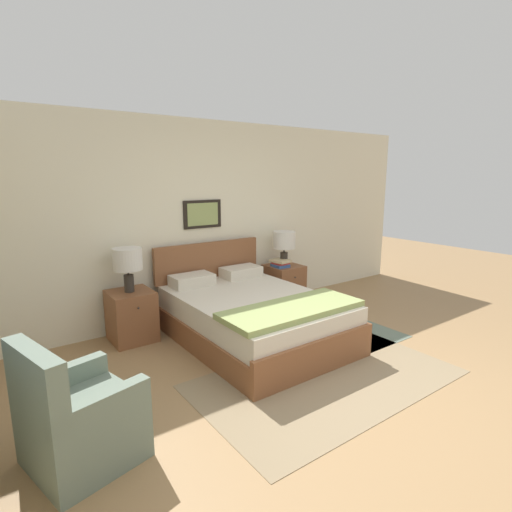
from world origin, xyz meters
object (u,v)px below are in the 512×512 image
object	(u,v)px
armchair	(77,421)
nightstand_by_door	(284,285)
nightstand_near_window	(132,316)
table_lamp_near_window	(128,261)
bed	(253,316)
table_lamp_by_door	(284,241)

from	to	relation	value
armchair	nightstand_by_door	xyz separation A→B (m)	(3.27, 1.80, -0.01)
nightstand_by_door	nightstand_near_window	bearing A→B (deg)	180.00
armchair	table_lamp_near_window	distance (m)	2.14
bed	table_lamp_near_window	size ratio (longest dim) A/B	4.24
bed	nightstand_by_door	xyz separation A→B (m)	(1.15, 0.82, 0.00)
table_lamp_near_window	bed	bearing A→B (deg)	-35.07
bed	table_lamp_by_door	size ratio (longest dim) A/B	4.24
table_lamp_near_window	table_lamp_by_door	world-z (taller)	same
nightstand_near_window	nightstand_by_door	size ratio (longest dim) A/B	1.00
armchair	nightstand_near_window	distance (m)	2.05
nightstand_near_window	table_lamp_by_door	world-z (taller)	table_lamp_by_door
table_lamp_by_door	nightstand_near_window	bearing A→B (deg)	179.83
nightstand_near_window	armchair	bearing A→B (deg)	-118.42
bed	armchair	size ratio (longest dim) A/B	2.41
bed	nightstand_by_door	size ratio (longest dim) A/B	3.65
nightstand_near_window	nightstand_by_door	distance (m)	2.29
table_lamp_near_window	table_lamp_by_door	bearing A→B (deg)	0.00
nightstand_near_window	table_lamp_near_window	xyz separation A→B (m)	(-0.01, -0.01, 0.65)
nightstand_by_door	table_lamp_by_door	world-z (taller)	table_lamp_by_door
table_lamp_near_window	table_lamp_by_door	size ratio (longest dim) A/B	1.00
armchair	table_lamp_near_window	xyz separation A→B (m)	(0.97, 1.80, 0.64)
bed	table_lamp_near_window	distance (m)	1.55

